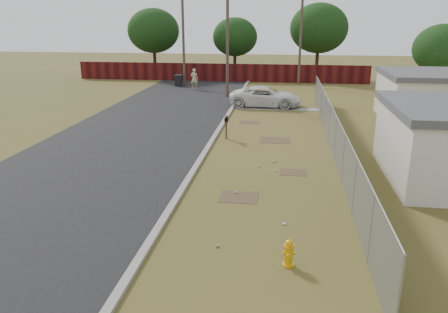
# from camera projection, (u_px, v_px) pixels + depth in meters

# --- Properties ---
(ground) EXTENTS (120.00, 120.00, 0.00)m
(ground) POSITION_uv_depth(u_px,v_px,m) (267.00, 157.00, 20.60)
(ground) COLOR brown
(ground) RESTS_ON ground
(street) EXTENTS (15.10, 60.00, 0.12)m
(street) POSITION_uv_depth(u_px,v_px,m) (171.00, 116.00, 29.08)
(street) COLOR black
(street) RESTS_ON ground
(chainlink_fence) EXTENTS (0.10, 27.06, 2.02)m
(chainlink_fence) POSITION_uv_depth(u_px,v_px,m) (334.00, 137.00, 20.91)
(chainlink_fence) COLOR gray
(chainlink_fence) RESTS_ON ground
(privacy_fence) EXTENTS (30.00, 0.12, 1.80)m
(privacy_fence) POSITION_uv_depth(u_px,v_px,m) (220.00, 72.00, 44.70)
(privacy_fence) COLOR #4F1210
(privacy_fence) RESTS_ON ground
(utility_poles) EXTENTS (12.60, 8.24, 9.00)m
(utility_poles) POSITION_uv_depth(u_px,v_px,m) (238.00, 36.00, 39.15)
(utility_poles) COLOR brown
(utility_poles) RESTS_ON ground
(horizon_trees) EXTENTS (33.32, 31.94, 7.78)m
(horizon_trees) POSITION_uv_depth(u_px,v_px,m) (288.00, 36.00, 41.30)
(horizon_trees) COLOR #2D2214
(horizon_trees) RESTS_ON ground
(fire_hydrant) EXTENTS (0.37, 0.37, 0.80)m
(fire_hydrant) POSITION_uv_depth(u_px,v_px,m) (289.00, 253.00, 11.47)
(fire_hydrant) COLOR #DC9C0B
(fire_hydrant) RESTS_ON ground
(mailbox) EXTENTS (0.22, 0.54, 1.24)m
(mailbox) POSITION_uv_depth(u_px,v_px,m) (226.00, 121.00, 23.40)
(mailbox) COLOR #4F3F2D
(mailbox) RESTS_ON ground
(pickup_truck) EXTENTS (5.32, 2.61, 1.45)m
(pickup_truck) POSITION_uv_depth(u_px,v_px,m) (266.00, 97.00, 32.02)
(pickup_truck) COLOR silver
(pickup_truck) RESTS_ON ground
(pedestrian) EXTENTS (0.76, 0.56, 1.89)m
(pedestrian) POSITION_uv_depth(u_px,v_px,m) (194.00, 79.00, 39.65)
(pedestrian) COLOR tan
(pedestrian) RESTS_ON ground
(trash_bin) EXTENTS (0.69, 0.75, 1.05)m
(trash_bin) POSITION_uv_depth(u_px,v_px,m) (179.00, 80.00, 41.72)
(trash_bin) COLOR black
(trash_bin) RESTS_ON ground
(scattered_litter) EXTENTS (3.49, 13.94, 0.07)m
(scattered_litter) POSITION_uv_depth(u_px,v_px,m) (258.00, 169.00, 18.86)
(scattered_litter) COLOR white
(scattered_litter) RESTS_ON ground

